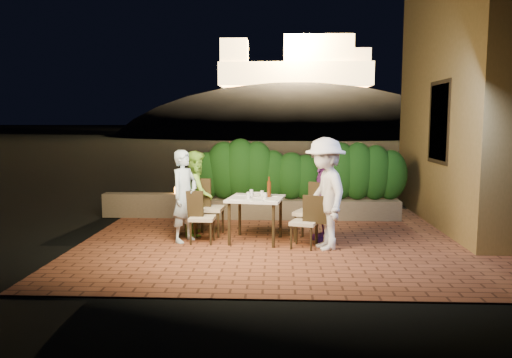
# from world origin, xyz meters

# --- Properties ---
(ground) EXTENTS (400.00, 400.00, 0.00)m
(ground) POSITION_xyz_m (0.00, 0.00, -0.02)
(ground) COLOR black
(ground) RESTS_ON ground
(terrace_floor) EXTENTS (7.00, 6.00, 0.15)m
(terrace_floor) POSITION_xyz_m (0.00, 0.50, -0.07)
(terrace_floor) COLOR brown
(terrace_floor) RESTS_ON ground
(building_wall) EXTENTS (1.60, 5.00, 5.00)m
(building_wall) POSITION_xyz_m (3.60, 2.00, 2.50)
(building_wall) COLOR olive
(building_wall) RESTS_ON ground
(window_pane) EXTENTS (0.08, 1.00, 1.40)m
(window_pane) POSITION_xyz_m (2.82, 1.50, 2.00)
(window_pane) COLOR black
(window_pane) RESTS_ON building_wall
(window_frame) EXTENTS (0.06, 1.15, 1.55)m
(window_frame) POSITION_xyz_m (2.81, 1.50, 2.00)
(window_frame) COLOR black
(window_frame) RESTS_ON building_wall
(planter) EXTENTS (4.20, 0.55, 0.40)m
(planter) POSITION_xyz_m (0.20, 2.30, 0.20)
(planter) COLOR brown
(planter) RESTS_ON ground
(hedge) EXTENTS (4.00, 0.70, 1.10)m
(hedge) POSITION_xyz_m (0.20, 2.30, 0.95)
(hedge) COLOR #143E10
(hedge) RESTS_ON planter
(parapet) EXTENTS (2.20, 0.30, 0.50)m
(parapet) POSITION_xyz_m (-2.80, 2.30, 0.25)
(parapet) COLOR brown
(parapet) RESTS_ON ground
(hill) EXTENTS (52.00, 40.00, 22.00)m
(hill) POSITION_xyz_m (2.00, 60.00, -4.00)
(hill) COLOR black
(hill) RESTS_ON ground
(fortress) EXTENTS (26.00, 8.00, 8.00)m
(fortress) POSITION_xyz_m (2.00, 60.00, 10.50)
(fortress) COLOR #FFCC7A
(fortress) RESTS_ON hill
(dining_table) EXTENTS (1.02, 1.02, 0.75)m
(dining_table) POSITION_xyz_m (-0.58, 0.25, 0.38)
(dining_table) COLOR white
(dining_table) RESTS_ON ground
(plate_nw) EXTENTS (0.23, 0.23, 0.01)m
(plate_nw) POSITION_xyz_m (-0.87, 0.04, 0.76)
(plate_nw) COLOR white
(plate_nw) RESTS_ON dining_table
(plate_sw) EXTENTS (0.22, 0.22, 0.01)m
(plate_sw) POSITION_xyz_m (-0.84, 0.55, 0.76)
(plate_sw) COLOR white
(plate_sw) RESTS_ON dining_table
(plate_ne) EXTENTS (0.21, 0.21, 0.01)m
(plate_ne) POSITION_xyz_m (-0.32, -0.05, 0.76)
(plate_ne) COLOR white
(plate_ne) RESTS_ON dining_table
(plate_se) EXTENTS (0.22, 0.22, 0.01)m
(plate_se) POSITION_xyz_m (-0.26, 0.44, 0.76)
(plate_se) COLOR white
(plate_se) RESTS_ON dining_table
(plate_centre) EXTENTS (0.21, 0.21, 0.01)m
(plate_centre) POSITION_xyz_m (-0.56, 0.29, 0.76)
(plate_centre) COLOR white
(plate_centre) RESTS_ON dining_table
(plate_front) EXTENTS (0.22, 0.22, 0.01)m
(plate_front) POSITION_xyz_m (-0.56, -0.09, 0.76)
(plate_front) COLOR white
(plate_front) RESTS_ON dining_table
(glass_nw) EXTENTS (0.07, 0.07, 0.11)m
(glass_nw) POSITION_xyz_m (-0.69, 0.11, 0.81)
(glass_nw) COLOR silver
(glass_nw) RESTS_ON dining_table
(glass_sw) EXTENTS (0.06, 0.06, 0.11)m
(glass_sw) POSITION_xyz_m (-0.67, 0.45, 0.80)
(glass_sw) COLOR silver
(glass_sw) RESTS_ON dining_table
(glass_ne) EXTENTS (0.06, 0.06, 0.10)m
(glass_ne) POSITION_xyz_m (-0.43, 0.12, 0.80)
(glass_ne) COLOR silver
(glass_ne) RESTS_ON dining_table
(glass_se) EXTENTS (0.06, 0.06, 0.10)m
(glass_se) POSITION_xyz_m (-0.48, 0.36, 0.80)
(glass_se) COLOR silver
(glass_se) RESTS_ON dining_table
(beer_bottle) EXTENTS (0.07, 0.07, 0.35)m
(beer_bottle) POSITION_xyz_m (-0.36, 0.30, 0.92)
(beer_bottle) COLOR #4C220C
(beer_bottle) RESTS_ON dining_table
(bowl) EXTENTS (0.17, 0.17, 0.04)m
(bowl) POSITION_xyz_m (-0.57, 0.53, 0.77)
(bowl) COLOR white
(bowl) RESTS_ON dining_table
(chair_left_front) EXTENTS (0.42, 0.42, 0.88)m
(chair_left_front) POSITION_xyz_m (-1.47, 0.11, 0.44)
(chair_left_front) COLOR black
(chair_left_front) RESTS_ON ground
(chair_left_back) EXTENTS (0.51, 0.51, 1.01)m
(chair_left_back) POSITION_xyz_m (-1.42, 0.66, 0.51)
(chair_left_back) COLOR black
(chair_left_back) RESTS_ON ground
(chair_right_front) EXTENTS (0.49, 0.49, 0.85)m
(chair_right_front) POSITION_xyz_m (0.21, -0.13, 0.43)
(chair_right_front) COLOR black
(chair_right_front) RESTS_ON ground
(chair_right_back) EXTENTS (0.61, 0.61, 1.01)m
(chair_right_back) POSITION_xyz_m (0.33, 0.32, 0.51)
(chair_right_back) COLOR black
(chair_right_back) RESTS_ON ground
(diner_blue) EXTENTS (0.60, 0.67, 1.55)m
(diner_blue) POSITION_xyz_m (-1.78, 0.19, 0.77)
(diner_blue) COLOR silver
(diner_blue) RESTS_ON ground
(diner_green) EXTENTS (0.65, 0.79, 1.50)m
(diner_green) POSITION_xyz_m (-1.66, 0.71, 0.75)
(diner_green) COLOR #82CB3F
(diner_green) RESTS_ON ground
(diner_white) EXTENTS (0.93, 1.28, 1.77)m
(diner_white) POSITION_xyz_m (0.53, -0.20, 0.89)
(diner_white) COLOR white
(diner_white) RESTS_ON ground
(diner_purple) EXTENTS (0.55, 0.96, 1.54)m
(diner_purple) POSITION_xyz_m (0.57, 0.33, 0.77)
(diner_purple) COLOR #592165
(diner_purple) RESTS_ON ground
(parapet_lamp) EXTENTS (0.10, 0.10, 0.14)m
(parapet_lamp) POSITION_xyz_m (-2.34, 2.30, 0.57)
(parapet_lamp) COLOR orange
(parapet_lamp) RESTS_ON parapet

